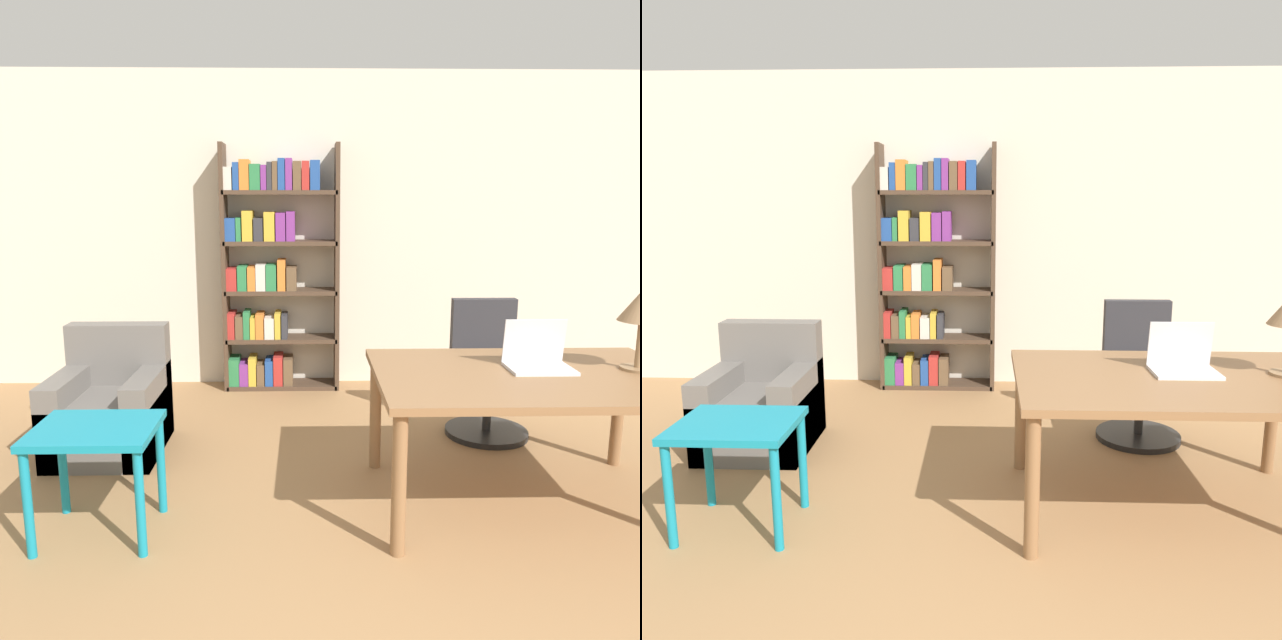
{
  "view_description": "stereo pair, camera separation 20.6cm",
  "coord_description": "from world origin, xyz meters",
  "views": [
    {
      "loc": [
        -0.39,
        -0.97,
        1.64
      ],
      "look_at": [
        -0.31,
        2.37,
        0.99
      ],
      "focal_mm": 35.0,
      "sensor_mm": 36.0,
      "label": 1
    },
    {
      "loc": [
        -0.19,
        -0.97,
        1.64
      ],
      "look_at": [
        -0.31,
        2.37,
        0.99
      ],
      "focal_mm": 35.0,
      "sensor_mm": 36.0,
      "label": 2
    }
  ],
  "objects": [
    {
      "name": "side_table_blue",
      "position": [
        -1.41,
        1.9,
        0.46
      ],
      "size": [
        0.58,
        0.49,
        0.56
      ],
      "color": "teal",
      "rests_on": "ground_plane"
    },
    {
      "name": "armchair",
      "position": [
        -1.68,
        2.96,
        0.27
      ],
      "size": [
        0.67,
        0.73,
        0.8
      ],
      "color": "#66605B",
      "rests_on": "ground_plane"
    },
    {
      "name": "laptop",
      "position": [
        0.86,
        2.26,
        0.79
      ],
      "size": [
        0.34,
        0.25,
        0.26
      ],
      "color": "silver",
      "rests_on": "desk"
    },
    {
      "name": "desk",
      "position": [
        0.79,
        2.17,
        0.66
      ],
      "size": [
        1.63,
        1.1,
        0.74
      ],
      "color": "olive",
      "rests_on": "ground_plane"
    },
    {
      "name": "office_chair",
      "position": [
        0.88,
        3.23,
        0.4
      ],
      "size": [
        0.57,
        0.57,
        0.94
      ],
      "color": "black",
      "rests_on": "ground_plane"
    },
    {
      "name": "wall_back",
      "position": [
        0.0,
        4.53,
        1.35
      ],
      "size": [
        8.0,
        0.06,
        2.7
      ],
      "color": "beige",
      "rests_on": "ground_plane"
    },
    {
      "name": "bookshelf",
      "position": [
        -0.69,
        4.34,
        1.02
      ],
      "size": [
        0.99,
        0.28,
        2.09
      ],
      "color": "#4C3828",
      "rests_on": "ground_plane"
    }
  ]
}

